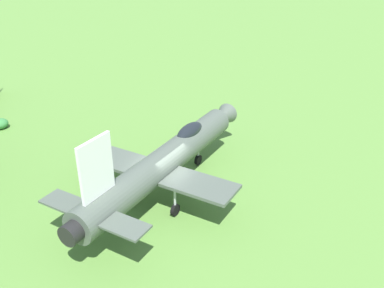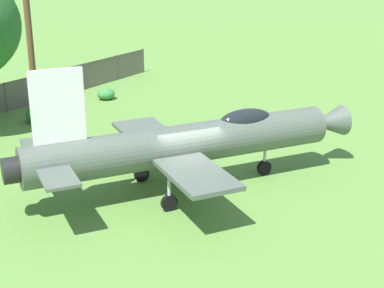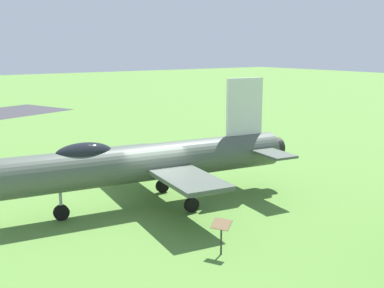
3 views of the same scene
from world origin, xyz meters
name	(u,v)px [view 1 (image 1 of 3)]	position (x,y,z in m)	size (l,w,h in m)	color
ground_plane	(164,194)	(0.00, 0.00, 0.00)	(200.00, 200.00, 0.00)	#568438
display_jet	(167,159)	(-0.05, -0.35, 1.91)	(8.53, 14.00, 5.14)	#4C564C
shrub_near_fence	(0,124)	(13.95, -3.05, 0.35)	(1.01, 1.08, 0.69)	#387F3D
info_plaque	(81,157)	(5.38, -0.50, 0.85)	(0.71, 0.63, 1.14)	#333333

